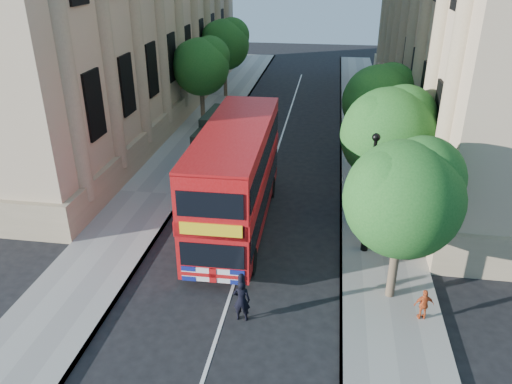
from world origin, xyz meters
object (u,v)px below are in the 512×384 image
at_px(lamp_post, 369,199).
at_px(police_constable, 242,300).
at_px(woman_pedestrian, 385,220).
at_px(double_decker_bus, 236,175).
at_px(box_van, 222,142).

bearing_deg(lamp_post, police_constable, -130.94).
bearing_deg(lamp_post, woman_pedestrian, 55.38).
distance_m(lamp_post, double_decker_bus, 5.86).
bearing_deg(double_decker_bus, lamp_post, -14.03).
height_order(double_decker_bus, box_van, double_decker_bus).
bearing_deg(lamp_post, box_van, 132.95).
distance_m(lamp_post, police_constable, 6.84).
relative_size(box_van, woman_pedestrian, 3.45).
bearing_deg(woman_pedestrian, lamp_post, 46.93).
bearing_deg(police_constable, lamp_post, -133.05).
height_order(lamp_post, police_constable, lamp_post).
distance_m(police_constable, woman_pedestrian, 8.20).
height_order(box_van, woman_pedestrian, box_van).
bearing_deg(police_constable, box_van, -77.30).
xyz_separation_m(lamp_post, double_decker_bus, (-5.71, 1.34, 0.09)).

